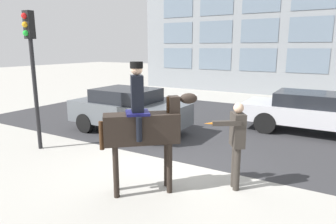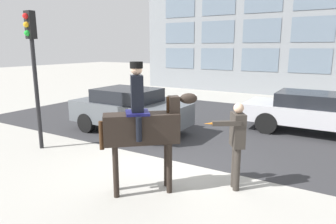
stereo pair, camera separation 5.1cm
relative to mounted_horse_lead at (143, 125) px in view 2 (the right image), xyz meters
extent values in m
plane|color=#9E9B93|center=(-0.05, 1.21, -1.37)|extent=(80.00, 80.00, 0.00)
cube|color=#2D2D30|center=(-0.05, 5.96, -1.37)|extent=(18.87, 8.50, 0.01)
cube|color=slate|center=(-6.97, 14.04, 0.73)|extent=(2.21, 0.02, 1.37)
cube|color=slate|center=(-4.20, 14.04, 0.73)|extent=(2.21, 0.02, 1.37)
cube|color=slate|center=(-1.44, 14.04, 0.73)|extent=(2.21, 0.02, 1.37)
cube|color=slate|center=(1.33, 14.04, 0.73)|extent=(2.21, 0.02, 1.37)
cube|color=slate|center=(-6.97, 14.04, 2.44)|extent=(2.21, 0.02, 1.37)
cube|color=slate|center=(-4.20, 14.04, 2.44)|extent=(2.21, 0.02, 1.37)
cube|color=slate|center=(-1.44, 14.04, 2.44)|extent=(2.21, 0.02, 1.37)
cube|color=slate|center=(1.33, 14.04, 2.44)|extent=(2.21, 0.02, 1.37)
cube|color=slate|center=(-6.97, 14.04, 4.14)|extent=(2.21, 0.02, 1.37)
cube|color=slate|center=(-4.20, 14.04, 4.14)|extent=(2.21, 0.02, 1.37)
cube|color=slate|center=(-1.44, 14.04, 4.14)|extent=(2.21, 0.02, 1.37)
cube|color=black|center=(-0.03, -0.03, -0.06)|extent=(1.37, 1.28, 0.58)
cylinder|color=black|center=(0.26, 0.43, -0.86)|extent=(0.11, 0.11, 1.02)
cylinder|color=black|center=(0.46, 0.20, -0.86)|extent=(0.11, 0.11, 1.02)
cylinder|color=black|center=(-0.52, -0.25, -0.86)|extent=(0.11, 0.11, 1.02)
cylinder|color=black|center=(-0.32, -0.48, -0.86)|extent=(0.11, 0.11, 1.02)
cube|color=black|center=(0.45, 0.39, 0.28)|extent=(0.31, 0.31, 0.52)
cube|color=#382314|center=(0.36, 0.31, 0.30)|extent=(0.08, 0.09, 0.47)
ellipsoid|color=black|center=(0.66, 0.59, 0.49)|extent=(0.39, 0.38, 0.21)
cube|color=silver|center=(0.74, 0.65, 0.51)|extent=(0.13, 0.12, 0.08)
cylinder|color=#382314|center=(-0.60, -0.53, -0.17)|extent=(0.09, 0.09, 0.55)
cube|color=#14144C|center=(-0.08, -0.07, 0.24)|extent=(0.64, 0.65, 0.05)
cube|color=black|center=(-0.08, -0.07, 0.62)|extent=(0.38, 0.39, 0.68)
sphere|color=#D1A889|center=(-0.08, -0.07, 1.07)|extent=(0.22, 0.22, 0.22)
cylinder|color=black|center=(-0.08, -0.07, 1.14)|extent=(0.24, 0.24, 0.12)
cylinder|color=black|center=(-0.26, 0.13, -0.01)|extent=(0.11, 0.11, 0.46)
cylinder|color=black|center=(0.10, -0.28, -0.01)|extent=(0.11, 0.11, 0.46)
cylinder|color=#332D28|center=(1.57, 0.98, -0.92)|extent=(0.13, 0.13, 0.90)
cylinder|color=#332D28|center=(1.48, 1.11, -0.92)|extent=(0.13, 0.13, 0.90)
cube|color=#332D28|center=(1.52, 1.04, -0.13)|extent=(0.41, 0.45, 0.68)
sphere|color=#D1A889|center=(1.52, 1.04, 0.31)|extent=(0.20, 0.20, 0.20)
cube|color=#332D28|center=(1.40, 0.74, 0.06)|extent=(0.50, 0.39, 0.09)
cone|color=orange|center=(1.11, 0.54, 0.06)|extent=(0.17, 0.14, 0.04)
cube|color=#51565B|center=(-2.93, 3.30, -0.68)|extent=(4.00, 1.79, 0.72)
cube|color=black|center=(-3.03, 3.30, -0.11)|extent=(2.00, 1.58, 0.44)
cylinder|color=black|center=(-1.69, 2.48, -1.04)|extent=(0.66, 0.22, 0.66)
cylinder|color=black|center=(-1.69, 4.13, -1.04)|extent=(0.66, 0.22, 0.66)
cylinder|color=black|center=(-4.17, 2.48, -1.04)|extent=(0.66, 0.22, 0.66)
cylinder|color=black|center=(-4.17, 4.13, -1.04)|extent=(0.66, 0.22, 0.66)
cube|color=#B7B7BC|center=(2.56, 6.34, -0.72)|extent=(4.74, 1.88, 0.57)
cube|color=black|center=(2.44, 6.34, -0.22)|extent=(2.37, 1.65, 0.43)
cylinder|color=black|center=(1.09, 5.47, -1.01)|extent=(0.72, 0.23, 0.72)
cylinder|color=black|center=(1.09, 7.20, -1.01)|extent=(0.72, 0.23, 0.72)
cylinder|color=black|center=(-4.07, 0.62, 0.15)|extent=(0.11, 0.11, 3.05)
cube|color=black|center=(-4.07, 0.62, 2.04)|extent=(0.24, 0.19, 0.72)
sphere|color=red|center=(-4.07, 0.50, 2.26)|extent=(0.15, 0.15, 0.15)
sphere|color=orange|center=(-4.07, 0.50, 2.04)|extent=(0.15, 0.15, 0.15)
sphere|color=green|center=(-4.07, 0.50, 1.82)|extent=(0.15, 0.15, 0.15)
camera|label=1|loc=(3.23, -4.55, 1.46)|focal=32.00mm
camera|label=2|loc=(3.28, -4.52, 1.46)|focal=32.00mm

